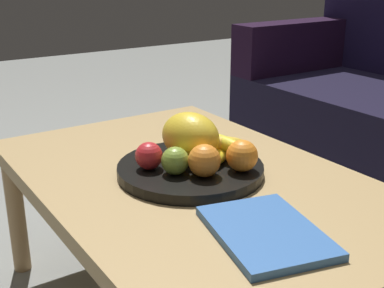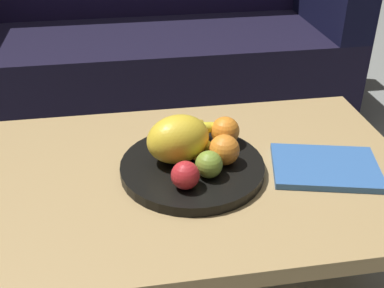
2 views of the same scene
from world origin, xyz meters
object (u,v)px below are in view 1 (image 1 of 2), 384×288
at_px(melon_large_front, 190,136).
at_px(orange_front, 204,161).
at_px(orange_left, 242,156).
at_px(apple_front, 149,156).
at_px(banana_bunch, 218,150).
at_px(fruit_bowl, 192,169).
at_px(apple_left, 175,161).
at_px(coffee_table, 194,193).
at_px(magazine, 266,232).

xyz_separation_m(melon_large_front, orange_front, (0.10, -0.03, -0.02)).
height_order(orange_left, apple_front, orange_left).
bearing_deg(banana_bunch, fruit_bowl, -103.00).
bearing_deg(apple_left, fruit_bowl, 113.97).
relative_size(orange_left, apple_left, 1.15).
height_order(coffee_table, banana_bunch, banana_bunch).
height_order(banana_bunch, magazine, banana_bunch).
height_order(orange_front, apple_left, orange_front).
relative_size(apple_front, magazine, 0.25).
relative_size(orange_left, apple_front, 1.15).
height_order(orange_left, banana_bunch, orange_left).
relative_size(apple_left, banana_bunch, 0.37).
relative_size(coffee_table, magazine, 4.17).
xyz_separation_m(fruit_bowl, orange_left, (0.10, 0.07, 0.05)).
height_order(fruit_bowl, melon_large_front, melon_large_front).
xyz_separation_m(apple_left, banana_bunch, (-0.01, 0.13, -0.00)).
distance_m(fruit_bowl, banana_bunch, 0.08).
distance_m(orange_left, magazine, 0.26).
xyz_separation_m(fruit_bowl, apple_front, (-0.03, -0.10, 0.04)).
distance_m(fruit_bowl, apple_left, 0.08).
height_order(fruit_bowl, orange_front, orange_front).
height_order(fruit_bowl, apple_left, apple_left).
bearing_deg(orange_front, apple_front, -142.15).
bearing_deg(apple_front, orange_front, 37.85).
height_order(melon_large_front, magazine, melon_large_front).
bearing_deg(banana_bunch, orange_front, -53.75).
bearing_deg(orange_left, melon_large_front, -155.99).
distance_m(fruit_bowl, magazine, 0.32).
bearing_deg(coffee_table, apple_front, -116.36).
height_order(apple_left, magazine, apple_left).
relative_size(fruit_bowl, magazine, 1.37).
relative_size(apple_front, banana_bunch, 0.37).
height_order(melon_large_front, apple_front, melon_large_front).
bearing_deg(magazine, apple_left, -163.26).
relative_size(orange_front, orange_left, 1.01).
bearing_deg(apple_left, banana_bunch, 96.01).
distance_m(coffee_table, apple_left, 0.12).
bearing_deg(apple_left, coffee_table, 102.38).
distance_m(orange_front, banana_bunch, 0.10).
bearing_deg(orange_front, apple_left, -133.88).
xyz_separation_m(orange_left, apple_front, (-0.13, -0.17, -0.00)).
bearing_deg(coffee_table, orange_front, -11.36).
relative_size(coffee_table, orange_front, 14.28).
bearing_deg(coffee_table, orange_left, 43.49).
bearing_deg(fruit_bowl, melon_large_front, 152.94).
distance_m(apple_left, banana_bunch, 0.13).
distance_m(orange_left, apple_left, 0.15).
xyz_separation_m(banana_bunch, magazine, (0.30, -0.11, -0.04)).
distance_m(banana_bunch, magazine, 0.33).
bearing_deg(apple_front, apple_left, 29.88).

